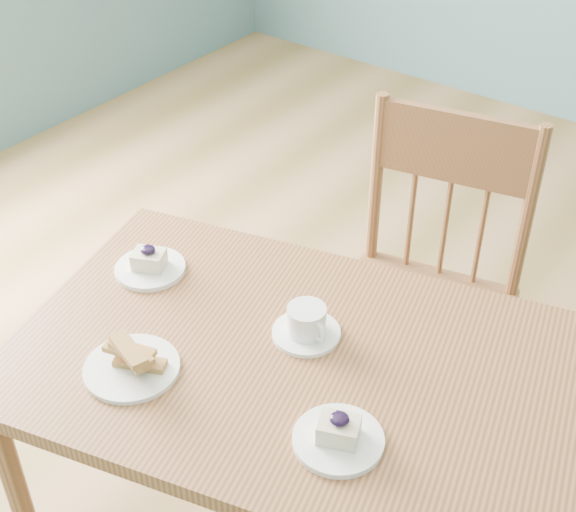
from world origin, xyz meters
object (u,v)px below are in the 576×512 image
Objects in this scene: cheesecake_plate_near at (338,436)px; coffee_cup at (307,324)px; biscotti_plate at (131,361)px; dining_table at (324,391)px; cheesecake_plate_far at (150,265)px; dining_chair at (424,296)px.

cheesecake_plate_near is 1.16× the size of coffee_cup.
biscotti_plate is at bearing -107.87° from coffee_cup.
dining_table is 0.39m from biscotti_plate.
cheesecake_plate_far is at bearing 165.63° from cheesecake_plate_near.
coffee_cup is 0.75× the size of biscotti_plate.
dining_chair is at bearing 71.90° from biscotti_plate.
biscotti_plate is (-0.25, -0.76, 0.22)m from dining_chair.
coffee_cup is at bearing 53.13° from biscotti_plate.
dining_chair is at bearing 104.74° from cheesecake_plate_near.
cheesecake_plate_far is 0.85× the size of biscotti_plate.
coffee_cup is 0.36m from biscotti_plate.
cheesecake_plate_near is at bearing -24.03° from coffee_cup.
biscotti_plate is (-0.30, -0.24, 0.09)m from dining_table.
cheesecake_plate_near reaches higher than cheesecake_plate_far.
cheesecake_plate_near is at bearing -87.29° from dining_chair.
dining_chair is at bearing 48.83° from cheesecake_plate_far.
biscotti_plate is at bearing -167.87° from cheesecake_plate_near.
dining_table is at bearing -96.75° from dining_chair.
biscotti_plate reaches higher than cheesecake_plate_near.
dining_table is at bearing -1.94° from cheesecake_plate_far.
coffee_cup reaches higher than dining_table.
cheesecake_plate_near is at bearing -62.74° from dining_table.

